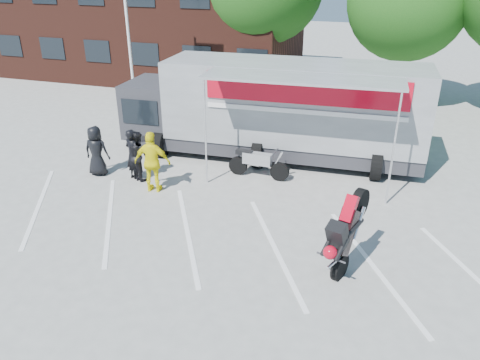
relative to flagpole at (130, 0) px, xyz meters
The scene contains 12 objects.
ground 12.83m from the flagpole, 58.02° to the right, with size 100.00×100.00×0.00m, color #A4A49E.
parking_bay_lines 12.06m from the flagpole, 55.25° to the right, with size 18.00×5.00×0.01m, color white.
office_building 8.97m from the flagpole, 115.15° to the left, with size 18.00×8.00×7.00m, color #411D15.
flagpole is the anchor object (origin of this frame).
tree_mid 12.31m from the flagpole, 23.97° to the left, with size 5.44×5.44×7.68m.
transporter_truck 9.53m from the flagpole, 22.94° to the right, with size 10.88×5.24×3.46m, color #979BA0, non-canonical shape.
parked_motorcycle 10.20m from the flagpole, 34.90° to the right, with size 0.71×2.12×1.11m, color #AEAEB3, non-canonical shape.
stunt_bike_rider 14.95m from the flagpole, 40.19° to the right, with size 0.86×1.83×2.16m, color black, non-canonical shape.
spectator_leather_a 8.04m from the flagpole, 72.27° to the right, with size 0.83×0.54×1.69m, color black.
spectator_leather_b 8.43m from the flagpole, 62.09° to the right, with size 0.63×0.41×1.71m, color black.
spectator_leather_c 8.44m from the flagpole, 60.85° to the right, with size 0.79×0.62×1.63m, color black.
spectator_hivis 9.29m from the flagpole, 57.74° to the right, with size 1.13×0.47×1.94m, color #FFF00D.
Camera 1 is at (4.91, -8.71, 6.54)m, focal length 35.00 mm.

